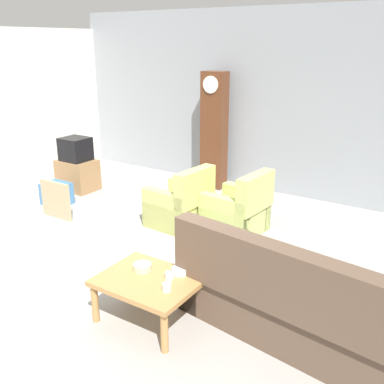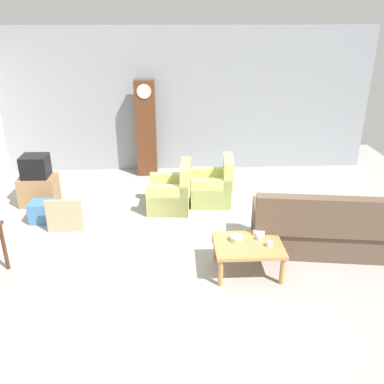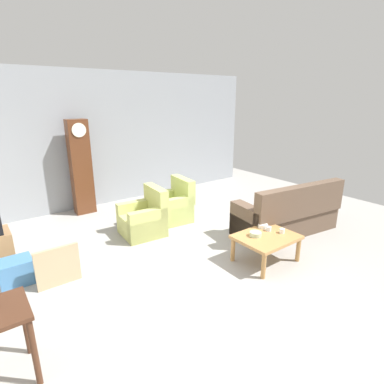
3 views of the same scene
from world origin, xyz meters
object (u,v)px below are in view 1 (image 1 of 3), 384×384
object	(u,v)px
storage_box_blue	(57,194)
bowl_white_stacked	(180,270)
grandfather_clock	(214,131)
couch_floral	(287,302)
tv_stand_cabinet	(78,175)
cup_white_porcelain	(167,287)
framed_picture_leaning	(56,200)
coffee_table_wood	(149,284)
armchair_olive_far	(238,212)
tv_crt	(76,149)
bowl_shallow_green	(142,267)
armchair_olive_near	(181,206)
cup_blue_rimmed	(169,276)

from	to	relation	value
storage_box_blue	bowl_white_stacked	world-z (taller)	bowl_white_stacked
grandfather_clock	storage_box_blue	distance (m)	3.00
couch_floral	tv_stand_cabinet	world-z (taller)	couch_floral
tv_stand_cabinet	cup_white_porcelain	distance (m)	4.69
framed_picture_leaning	cup_white_porcelain	bearing A→B (deg)	-23.90
framed_picture_leaning	storage_box_blue	xyz separation A→B (m)	(-0.48, 0.42, -0.11)
coffee_table_wood	framed_picture_leaning	distance (m)	3.18
storage_box_blue	bowl_white_stacked	distance (m)	3.88
couch_floral	grandfather_clock	xyz separation A→B (m)	(-2.86, 3.51, 0.72)
armchair_olive_far	tv_crt	world-z (taller)	tv_crt
cup_white_porcelain	bowl_shallow_green	world-z (taller)	cup_white_porcelain
armchair_olive_near	coffee_table_wood	distance (m)	2.39
couch_floral	coffee_table_wood	distance (m)	1.33
armchair_olive_near	coffee_table_wood	world-z (taller)	armchair_olive_near
coffee_table_wood	cup_blue_rimmed	xyz separation A→B (m)	(0.17, 0.10, 0.10)
coffee_table_wood	cup_blue_rimmed	bearing A→B (deg)	30.68
framed_picture_leaning	cup_blue_rimmed	bearing A→B (deg)	-21.64
armchair_olive_near	coffee_table_wood	size ratio (longest dim) A/B	0.96
coffee_table_wood	bowl_white_stacked	xyz separation A→B (m)	(0.20, 0.25, 0.10)
bowl_white_stacked	coffee_table_wood	bearing A→B (deg)	-128.41
cup_blue_rimmed	bowl_white_stacked	size ratio (longest dim) A/B	0.51
couch_floral	storage_box_blue	world-z (taller)	couch_floral
armchair_olive_near	cup_blue_rimmed	distance (m)	2.39
tv_crt	storage_box_blue	world-z (taller)	tv_crt
armchair_olive_near	tv_crt	bearing A→B (deg)	172.06
coffee_table_wood	grandfather_clock	world-z (taller)	grandfather_clock
tv_stand_cabinet	framed_picture_leaning	distance (m)	1.39
tv_stand_cabinet	framed_picture_leaning	xyz separation A→B (m)	(0.75, -1.16, 0.01)
armchair_olive_far	framed_picture_leaning	bearing A→B (deg)	-157.99
armchair_olive_near	bowl_white_stacked	bearing A→B (deg)	-55.71
armchair_olive_far	storage_box_blue	world-z (taller)	armchair_olive_far
armchair_olive_far	storage_box_blue	distance (m)	3.19
tv_stand_cabinet	cup_blue_rimmed	bearing A→B (deg)	-31.92
tv_stand_cabinet	cup_white_porcelain	size ratio (longest dim) A/B	8.17
armchair_olive_near	tv_stand_cabinet	distance (m)	2.59
framed_picture_leaning	storage_box_blue	bearing A→B (deg)	139.06
armchair_olive_far	storage_box_blue	size ratio (longest dim) A/B	2.06
grandfather_clock	storage_box_blue	world-z (taller)	grandfather_clock
armchair_olive_near	framed_picture_leaning	bearing A→B (deg)	-156.03
armchair_olive_far	grandfather_clock	size ratio (longest dim) A/B	0.43
grandfather_clock	tv_crt	xyz separation A→B (m)	(-2.02, -1.53, -0.30)
cup_white_porcelain	bowl_white_stacked	xyz separation A→B (m)	(-0.08, 0.33, -0.01)
tv_crt	cup_blue_rimmed	distance (m)	4.51
couch_floral	grandfather_clock	bearing A→B (deg)	129.10
framed_picture_leaning	bowl_white_stacked	distance (m)	3.27
couch_floral	framed_picture_leaning	bearing A→B (deg)	168.73
couch_floral	armchair_olive_far	xyz separation A→B (m)	(-1.49, 1.89, -0.05)
cup_white_porcelain	cup_blue_rimmed	xyz separation A→B (m)	(-0.11, 0.19, -0.00)
framed_picture_leaning	bowl_shallow_green	world-z (taller)	framed_picture_leaning
couch_floral	armchair_olive_near	bearing A→B (deg)	144.88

